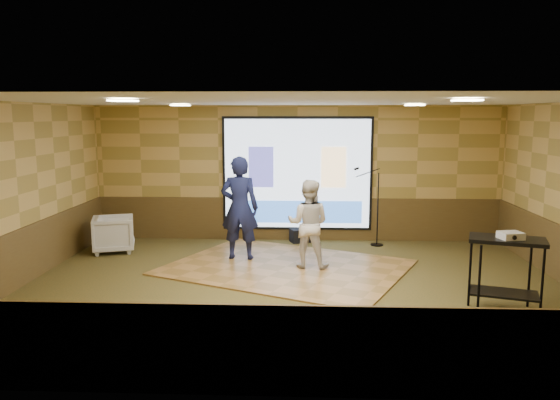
{
  "coord_description": "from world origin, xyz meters",
  "views": [
    {
      "loc": [
        0.15,
        -8.58,
        2.78
      ],
      "look_at": [
        -0.27,
        0.93,
        1.3
      ],
      "focal_mm": 35.0,
      "sensor_mm": 36.0,
      "label": 1
    }
  ],
  "objects_px": {
    "mic_stand": "(375,223)",
    "banquet_chair": "(114,234)",
    "av_table": "(506,259)",
    "dance_floor": "(286,267)",
    "player_right": "(308,224)",
    "player_left": "(240,208)",
    "projector_screen": "(297,175)",
    "projector": "(511,235)",
    "duffel_bag": "(301,235)"
  },
  "relations": [
    {
      "from": "mic_stand",
      "to": "duffel_bag",
      "type": "distance_m",
      "value": 1.63
    },
    {
      "from": "player_right",
      "to": "dance_floor",
      "type": "bearing_deg",
      "value": 10.86
    },
    {
      "from": "projector_screen",
      "to": "duffel_bag",
      "type": "xyz_separation_m",
      "value": [
        0.1,
        -0.19,
        -1.33
      ]
    },
    {
      "from": "player_left",
      "to": "mic_stand",
      "type": "distance_m",
      "value": 3.11
    },
    {
      "from": "player_right",
      "to": "av_table",
      "type": "distance_m",
      "value": 3.49
    },
    {
      "from": "projector_screen",
      "to": "av_table",
      "type": "xyz_separation_m",
      "value": [
        3.02,
        -4.39,
        -0.7
      ]
    },
    {
      "from": "av_table",
      "to": "projector_screen",
      "type": "bearing_deg",
      "value": 124.51
    },
    {
      "from": "player_right",
      "to": "banquet_chair",
      "type": "height_order",
      "value": "player_right"
    },
    {
      "from": "dance_floor",
      "to": "player_left",
      "type": "height_order",
      "value": "player_left"
    },
    {
      "from": "projector_screen",
      "to": "player_left",
      "type": "bearing_deg",
      "value": -121.67
    },
    {
      "from": "av_table",
      "to": "projector",
      "type": "relative_size",
      "value": 3.57
    },
    {
      "from": "player_right",
      "to": "banquet_chair",
      "type": "xyz_separation_m",
      "value": [
        -3.98,
        1.06,
        -0.46
      ]
    },
    {
      "from": "projector_screen",
      "to": "projector",
      "type": "height_order",
      "value": "projector_screen"
    },
    {
      "from": "projector_screen",
      "to": "player_left",
      "type": "xyz_separation_m",
      "value": [
        -1.08,
        -1.75,
        -0.45
      ]
    },
    {
      "from": "duffel_bag",
      "to": "projector",
      "type": "bearing_deg",
      "value": -55.4
    },
    {
      "from": "player_right",
      "to": "mic_stand",
      "type": "xyz_separation_m",
      "value": [
        1.45,
        1.87,
        -0.34
      ]
    },
    {
      "from": "projector_screen",
      "to": "player_left",
      "type": "distance_m",
      "value": 2.1
    },
    {
      "from": "dance_floor",
      "to": "projector_screen",
      "type": "bearing_deg",
      "value": 85.96
    },
    {
      "from": "projector_screen",
      "to": "player_right",
      "type": "distance_m",
      "value": 2.39
    },
    {
      "from": "player_left",
      "to": "mic_stand",
      "type": "xyz_separation_m",
      "value": [
        2.76,
        1.33,
        -0.53
      ]
    },
    {
      "from": "projector_screen",
      "to": "mic_stand",
      "type": "bearing_deg",
      "value": -14.15
    },
    {
      "from": "av_table",
      "to": "mic_stand",
      "type": "xyz_separation_m",
      "value": [
        -1.34,
        3.97,
        -0.28
      ]
    },
    {
      "from": "player_left",
      "to": "av_table",
      "type": "distance_m",
      "value": 4.89
    },
    {
      "from": "player_left",
      "to": "banquet_chair",
      "type": "xyz_separation_m",
      "value": [
        -2.66,
        0.51,
        -0.65
      ]
    },
    {
      "from": "av_table",
      "to": "duffel_bag",
      "type": "height_order",
      "value": "av_table"
    },
    {
      "from": "dance_floor",
      "to": "av_table",
      "type": "relative_size",
      "value": 3.82
    },
    {
      "from": "dance_floor",
      "to": "av_table",
      "type": "height_order",
      "value": "av_table"
    },
    {
      "from": "player_right",
      "to": "duffel_bag",
      "type": "xyz_separation_m",
      "value": [
        -0.13,
        2.11,
        -0.69
      ]
    },
    {
      "from": "player_right",
      "to": "projector",
      "type": "bearing_deg",
      "value": 152.94
    },
    {
      "from": "projector_screen",
      "to": "player_right",
      "type": "bearing_deg",
      "value": -84.15
    },
    {
      "from": "dance_floor",
      "to": "mic_stand",
      "type": "distance_m",
      "value": 2.67
    },
    {
      "from": "dance_floor",
      "to": "av_table",
      "type": "distance_m",
      "value": 3.89
    },
    {
      "from": "dance_floor",
      "to": "banquet_chair",
      "type": "bearing_deg",
      "value": 163.53
    },
    {
      "from": "mic_stand",
      "to": "banquet_chair",
      "type": "bearing_deg",
      "value": -163.01
    },
    {
      "from": "player_left",
      "to": "player_right",
      "type": "bearing_deg",
      "value": 161.0
    },
    {
      "from": "player_left",
      "to": "projector",
      "type": "distance_m",
      "value": 4.93
    },
    {
      "from": "av_table",
      "to": "player_left",
      "type": "bearing_deg",
      "value": 147.17
    },
    {
      "from": "projector",
      "to": "mic_stand",
      "type": "distance_m",
      "value": 4.29
    },
    {
      "from": "dance_floor",
      "to": "player_right",
      "type": "height_order",
      "value": "player_right"
    },
    {
      "from": "player_right",
      "to": "av_table",
      "type": "relative_size",
      "value": 1.5
    },
    {
      "from": "mic_stand",
      "to": "banquet_chair",
      "type": "xyz_separation_m",
      "value": [
        -5.42,
        -0.81,
        -0.12
      ]
    },
    {
      "from": "mic_stand",
      "to": "banquet_chair",
      "type": "relative_size",
      "value": 2.08
    },
    {
      "from": "mic_stand",
      "to": "projector",
      "type": "bearing_deg",
      "value": -62.86
    },
    {
      "from": "player_right",
      "to": "duffel_bag",
      "type": "bearing_deg",
      "value": -75.9
    },
    {
      "from": "projector",
      "to": "banquet_chair",
      "type": "xyz_separation_m",
      "value": [
        -6.78,
        3.21,
        -0.75
      ]
    },
    {
      "from": "mic_stand",
      "to": "av_table",
      "type": "bearing_deg",
      "value": -62.88
    },
    {
      "from": "projector",
      "to": "dance_floor",
      "type": "bearing_deg",
      "value": 133.42
    },
    {
      "from": "banquet_chair",
      "to": "projector",
      "type": "bearing_deg",
      "value": -133.08
    },
    {
      "from": "projector_screen",
      "to": "projector",
      "type": "distance_m",
      "value": 5.4
    },
    {
      "from": "player_right",
      "to": "banquet_chair",
      "type": "bearing_deg",
      "value": -4.4
    }
  ]
}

